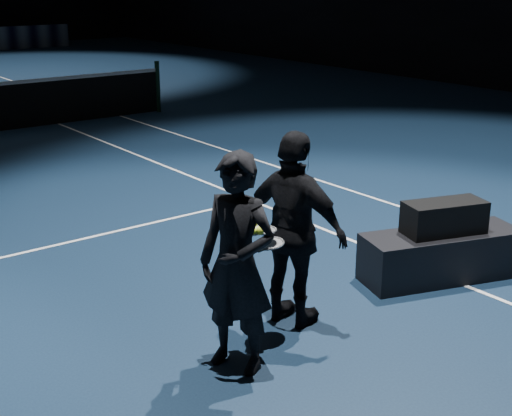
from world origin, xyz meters
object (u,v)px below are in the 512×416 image
(player_a, at_px, (237,264))
(player_bench, at_px, (441,255))
(racket_lower, at_px, (269,243))
(tennis_balls, at_px, (255,228))
(racket_upper, at_px, (262,230))
(racket_bag, at_px, (444,217))
(player_b, at_px, (294,231))

(player_a, bearing_deg, player_bench, 68.96)
(racket_lower, xyz_separation_m, tennis_balls, (-0.19, -0.06, 0.18))
(racket_upper, bearing_deg, racket_bag, -25.09)
(player_a, xyz_separation_m, racket_lower, (0.42, 0.15, 0.02))
(player_bench, relative_size, player_b, 0.94)
(racket_lower, relative_size, tennis_balls, 5.67)
(player_b, relative_size, racket_lower, 2.49)
(player_bench, xyz_separation_m, tennis_balls, (-2.34, -0.03, 0.81))
(player_b, bearing_deg, tennis_balls, 93.08)
(racket_bag, distance_m, player_a, 2.59)
(player_a, height_order, racket_lower, player_a)
(racket_lower, distance_m, tennis_balls, 0.27)
(player_bench, distance_m, player_a, 2.65)
(player_bench, distance_m, racket_bag, 0.40)
(racket_bag, distance_m, racket_upper, 2.24)
(player_a, bearing_deg, racket_bag, 68.96)
(player_a, bearing_deg, tennis_balls, 87.14)
(player_a, bearing_deg, player_b, 86.01)
(racket_upper, relative_size, tennis_balls, 5.67)
(player_b, relative_size, tennis_balls, 14.10)
(racket_bag, height_order, player_b, player_b)
(player_a, relative_size, racket_upper, 2.49)
(player_b, relative_size, racket_upper, 2.49)
(player_b, distance_m, tennis_balls, 0.63)
(racket_lower, height_order, tennis_balls, tennis_balls)
(player_a, xyz_separation_m, player_b, (0.80, 0.29, 0.00))
(racket_bag, xyz_separation_m, player_b, (-1.78, 0.16, 0.21))
(player_bench, relative_size, tennis_balls, 13.29)
(player_b, bearing_deg, racket_bag, -111.53)
(player_bench, bearing_deg, racket_lower, -162.09)
(player_b, distance_m, racket_lower, 0.40)
(player_b, xyz_separation_m, racket_lower, (-0.38, -0.14, 0.02))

